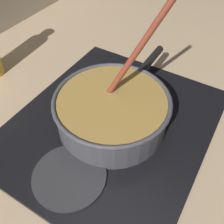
{
  "coord_description": "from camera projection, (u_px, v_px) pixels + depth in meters",
  "views": [
    {
      "loc": [
        -0.25,
        -0.06,
        0.52
      ],
      "look_at": [
        0.12,
        0.16,
        0.05
      ],
      "focal_mm": 40.59,
      "sensor_mm": 36.0,
      "label": 1
    }
  ],
  "objects": [
    {
      "name": "spare_burner",
      "position": [
        69.0,
        176.0,
        0.56
      ],
      "size": [
        0.16,
        0.16,
        0.01
      ],
      "primitive_type": "cylinder",
      "color": "#262628",
      "rests_on": "hob_plate"
    },
    {
      "name": "hob_plate",
      "position": [
        112.0,
        124.0,
        0.67
      ],
      "size": [
        0.56,
        0.48,
        0.01
      ],
      "primitive_type": "cube",
      "color": "black",
      "rests_on": "ground"
    },
    {
      "name": "cooking_pan",
      "position": [
        112.0,
        110.0,
        0.63
      ],
      "size": [
        0.43,
        0.29,
        0.31
      ],
      "color": "#38383D",
      "rests_on": "hob_plate"
    },
    {
      "name": "ground",
      "position": [
        146.0,
        196.0,
        0.56
      ],
      "size": [
        2.4,
        1.6,
        0.04
      ],
      "primitive_type": "cube",
      "color": "#9E8466"
    },
    {
      "name": "burner_ring",
      "position": [
        112.0,
        122.0,
        0.66
      ],
      "size": [
        0.17,
        0.17,
        0.01
      ],
      "primitive_type": "torus",
      "color": "#592D0C",
      "rests_on": "hob_plate"
    }
  ]
}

